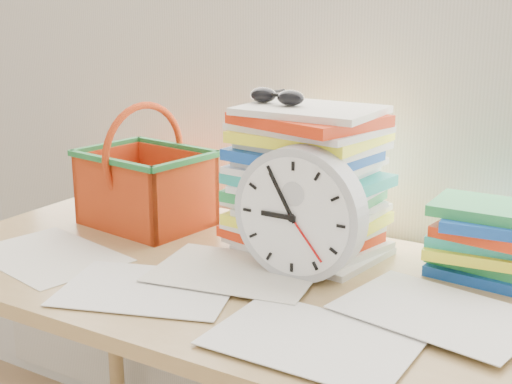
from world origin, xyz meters
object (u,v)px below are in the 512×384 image
Objects in this scene: desk at (247,307)px; book_stack at (491,240)px; paper_stack at (307,181)px; clock at (300,214)px; basket at (145,166)px.

book_stack is at bearing 29.27° from desk.
paper_stack reaches higher than desk.
basket is (-0.47, 0.11, 0.01)m from clock.
paper_stack is 0.15m from clock.
desk is 5.56× the size of book_stack.
desk is 4.85× the size of basket.
basket is (-0.42, -0.02, -0.01)m from paper_stack.
paper_stack reaches higher than book_stack.
clock is at bearing -147.31° from book_stack.
basket reaches higher than clock.
paper_stack is at bearing 112.33° from clock.
clock reaches higher than desk.
basket is at bearing 166.38° from clock.
book_stack is (0.32, 0.20, -0.06)m from clock.
paper_stack reaches higher than clock.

